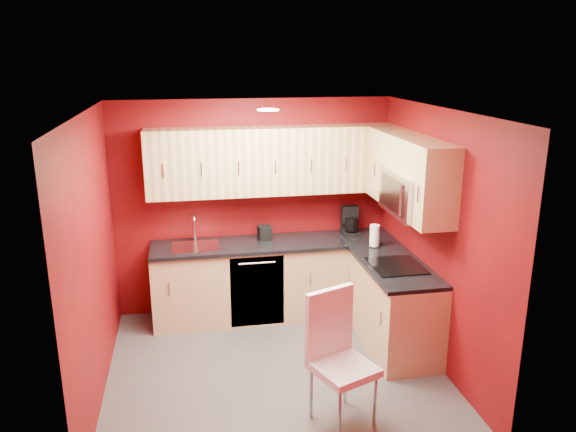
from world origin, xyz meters
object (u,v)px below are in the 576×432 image
object	(u,v)px
coffee_maker	(351,221)
dining_chair	(344,361)
sink	(195,243)
napkin_holder	(265,233)
microwave	(411,194)
paper_towel	(375,236)

from	to	relation	value
coffee_maker	dining_chair	bearing A→B (deg)	-107.67
sink	napkin_holder	xyz separation A→B (m)	(0.80, 0.10, 0.04)
sink	dining_chair	xyz separation A→B (m)	(1.12, -2.10, -0.38)
microwave	sink	xyz separation A→B (m)	(-2.09, 1.00, -0.72)
microwave	napkin_holder	bearing A→B (deg)	139.67
napkin_holder	paper_towel	bearing A→B (deg)	-22.23
napkin_holder	microwave	bearing A→B (deg)	-40.33
paper_towel	dining_chair	bearing A→B (deg)	-115.85
microwave	napkin_holder	world-z (taller)	microwave
sink	paper_towel	xyz separation A→B (m)	(1.96, -0.38, 0.09)
microwave	sink	world-z (taller)	microwave
microwave	coffee_maker	bearing A→B (deg)	103.30
coffee_maker	napkin_holder	size ratio (longest dim) A/B	2.07
microwave	dining_chair	world-z (taller)	microwave
napkin_holder	paper_towel	size ratio (longest dim) A/B	0.64
coffee_maker	microwave	bearing A→B (deg)	-76.57
napkin_holder	dining_chair	world-z (taller)	dining_chair
coffee_maker	napkin_holder	bearing A→B (deg)	-179.51
microwave	paper_towel	xyz separation A→B (m)	(-0.13, 0.63, -0.63)
sink	dining_chair	world-z (taller)	sink
paper_towel	dining_chair	size ratio (longest dim) A/B	0.22
microwave	dining_chair	size ratio (longest dim) A/B	0.68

